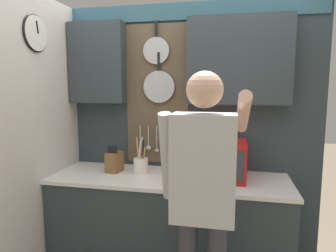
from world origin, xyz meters
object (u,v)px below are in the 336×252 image
Objects in this scene: knife_block at (114,162)px; microwave at (215,159)px; utensil_crock at (141,164)px; person at (203,189)px.

microwave is at bearing -0.02° from knife_block.
utensil_crock is (0.24, 0.00, -0.01)m from knife_block.
person is at bearing -38.46° from knife_block.
microwave is 1.51× the size of utensil_crock.
knife_block is at bearing 141.54° from person.
microwave is 1.99× the size of knife_block.
person reaches higher than microwave.
microwave is 0.65m from utensil_crock.
knife_block is 0.14× the size of person.
microwave is 0.68m from person.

